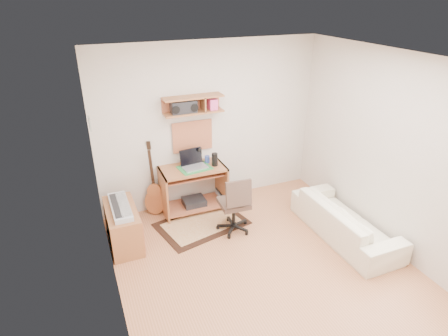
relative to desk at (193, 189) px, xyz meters
name	(u,v)px	position (x,y,z in m)	size (l,w,h in m)	color
floor	(266,269)	(0.40, -1.73, -0.38)	(3.60, 4.00, 0.01)	#BA764D
ceiling	(279,61)	(0.40, -1.73, 2.23)	(3.60, 4.00, 0.01)	white
back_wall	(210,125)	(0.40, 0.28, 0.93)	(3.60, 0.01, 2.60)	beige
left_wall	(108,211)	(-1.41, -1.73, 0.93)	(0.01, 4.00, 2.60)	beige
right_wall	(394,155)	(2.20, -1.73, 0.93)	(0.01, 4.00, 2.60)	beige
wall_shelf	(193,105)	(0.10, 0.15, 1.32)	(0.90, 0.25, 0.26)	#A06138
cork_board	(192,136)	(0.10, 0.25, 0.79)	(0.64, 0.03, 0.49)	tan
wall_photo	(90,123)	(-1.39, -0.23, 1.34)	(0.02, 0.20, 0.15)	#4C8CBF
desk	(193,189)	(0.00, 0.00, 0.00)	(1.00, 0.55, 0.75)	#A06138
laptop	(194,160)	(0.03, -0.02, 0.51)	(0.36, 0.36, 0.28)	silver
speaker	(215,160)	(0.35, -0.05, 0.48)	(0.09, 0.09, 0.20)	black
desk_lamp	(201,155)	(0.20, 0.14, 0.51)	(0.09, 0.09, 0.26)	black
pencil_cup	(207,159)	(0.28, 0.10, 0.43)	(0.08, 0.08, 0.11)	#304592
boombox	(184,107)	(-0.06, 0.15, 1.30)	(0.38, 0.17, 0.19)	black
rug	(202,224)	(-0.03, -0.45, -0.37)	(1.29, 0.86, 0.02)	beige
task_chair	(234,203)	(0.36, -0.76, 0.08)	(0.46, 0.46, 0.91)	#3E2D24
cabinet	(123,226)	(-1.18, -0.46, -0.10)	(0.40, 0.90, 0.55)	#A06138
music_keyboard	(120,207)	(-1.18, -0.46, 0.21)	(0.24, 0.76, 0.07)	#B2B5BA
guitar	(153,180)	(-0.60, 0.13, 0.22)	(0.32, 0.20, 1.20)	#B16436
waste_basket	(119,236)	(-1.25, -0.53, -0.21)	(0.28, 0.28, 0.34)	white
printer	(233,196)	(0.70, 0.03, -0.29)	(0.51, 0.39, 0.19)	#A5A8AA
sofa	(346,215)	(1.78, -1.50, -0.03)	(1.78, 0.52, 0.69)	beige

